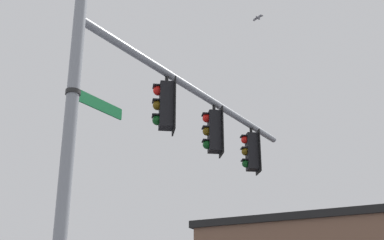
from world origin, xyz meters
The scene contains 7 objects.
signal_pole centered at (0.00, 0.00, 3.87)m, with size 0.23×0.23×7.74m, color gray.
mast_arm centered at (3.11, -2.76, 7.27)m, with size 0.17×0.17×8.33m, color gray.
traffic_light_nearest_pole centered at (2.03, -1.78, 6.49)m, with size 0.54×0.49×1.31m.
traffic_light_mid_inner centered at (3.56, -3.13, 6.49)m, with size 0.54×0.49×1.31m.
traffic_light_mid_outer centered at (5.08, -4.49, 6.49)m, with size 0.54×0.49×1.31m.
street_name_sign centered at (0.31, -0.27, 5.79)m, with size 1.09×0.98×0.22m.
bird_flying centered at (5.27, -4.94, 11.00)m, with size 0.31×0.29×0.11m.
Camera 1 is at (-8.39, -0.89, 2.17)m, focal length 48.28 mm.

